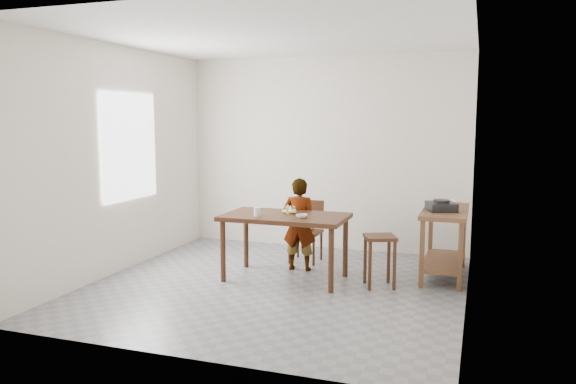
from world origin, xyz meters
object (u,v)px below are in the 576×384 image
(dining_chair, at_px, (306,232))
(stool, at_px, (380,261))
(child, at_px, (299,224))
(prep_counter, at_px, (444,243))
(dining_table, at_px, (285,247))

(dining_chair, distance_m, stool, 1.35)
(child, bearing_deg, dining_chair, -87.58)
(prep_counter, xyz_separation_m, stool, (-0.64, -0.64, -0.11))
(dining_table, xyz_separation_m, child, (0.03, 0.43, 0.19))
(stool, bearing_deg, dining_chair, 144.39)
(prep_counter, height_order, stool, prep_counter)
(child, xyz_separation_m, dining_chair, (-0.04, 0.41, -0.17))
(dining_chair, xyz_separation_m, stool, (1.09, -0.78, -0.11))
(prep_counter, bearing_deg, dining_table, -157.85)
(child, relative_size, stool, 1.98)
(dining_table, height_order, prep_counter, prep_counter)
(child, bearing_deg, prep_counter, -174.78)
(dining_table, height_order, stool, dining_table)
(prep_counter, relative_size, stool, 2.10)
(prep_counter, distance_m, stool, 0.92)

